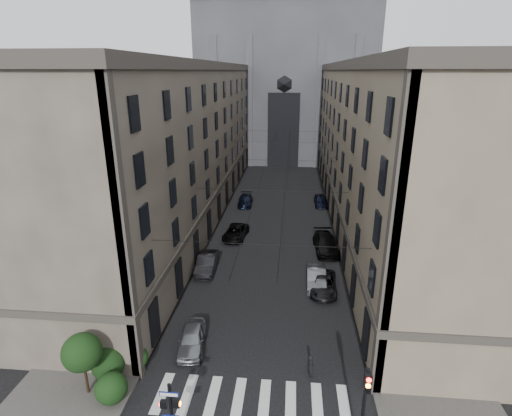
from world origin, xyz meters
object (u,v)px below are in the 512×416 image
(gothic_tower, at_px, (286,71))
(car_right_near, at_px, (316,277))
(car_left_near, at_px, (192,338))
(car_left_midfar, at_px, (236,232))
(traffic_light_right, at_px, (364,404))
(car_right_midfar, at_px, (326,244))
(car_right_far, at_px, (321,200))
(car_right_midnear, at_px, (323,284))
(pedestrian, at_px, (311,366))
(pedestrian_signal_left, at_px, (171,412))
(car_left_midnear, at_px, (207,263))
(car_left_far, at_px, (245,200))

(gothic_tower, relative_size, car_right_near, 12.55)
(car_left_near, height_order, car_left_midfar, car_left_near)
(traffic_light_right, bearing_deg, gothic_tower, 94.38)
(car_right_midfar, bearing_deg, car_right_far, 84.43)
(gothic_tower, bearing_deg, car_right_midnear, -85.16)
(car_right_midnear, bearing_deg, car_right_far, 89.78)
(pedestrian, bearing_deg, car_right_near, -15.21)
(gothic_tower, bearing_deg, traffic_light_right, -85.62)
(car_right_near, relative_size, car_right_midnear, 0.97)
(traffic_light_right, bearing_deg, pedestrian_signal_left, -177.36)
(car_left_midfar, xyz_separation_m, car_right_midfar, (9.85, -2.51, 0.14))
(car_left_near, xyz_separation_m, pedestrian, (7.93, -2.07, 0.07))
(pedestrian_signal_left, bearing_deg, car_left_near, 97.23)
(traffic_light_right, xyz_separation_m, car_right_midnear, (-0.73, 15.52, -2.63))
(car_right_midnear, bearing_deg, traffic_light_right, -84.68)
(gothic_tower, relative_size, car_left_midnear, 12.18)
(pedestrian_signal_left, height_order, car_left_far, pedestrian_signal_left)
(car_right_near, bearing_deg, car_right_far, 86.09)
(car_right_midnear, height_order, car_right_midfar, car_right_midfar)
(car_right_midfar, bearing_deg, pedestrian, -100.99)
(pedestrian_signal_left, height_order, car_left_midnear, pedestrian_signal_left)
(traffic_light_right, relative_size, car_right_midfar, 0.92)
(traffic_light_right, height_order, car_right_midnear, traffic_light_right)
(car_right_far, bearing_deg, pedestrian_signal_left, -105.04)
(car_left_near, height_order, car_right_midfar, car_right_midfar)
(car_left_near, bearing_deg, car_right_near, 39.89)
(car_right_midfar, xyz_separation_m, pedestrian, (-2.21, -18.43, -0.03))
(traffic_light_right, distance_m, car_left_midfar, 28.02)
(pedestrian_signal_left, relative_size, car_right_far, 0.94)
(pedestrian_signal_left, bearing_deg, car_right_midnear, 62.25)
(car_left_near, bearing_deg, gothic_tower, 79.75)
(pedestrian_signal_left, relative_size, car_right_midfar, 0.71)
(traffic_light_right, bearing_deg, car_right_far, 89.37)
(car_left_far, bearing_deg, car_left_near, -92.29)
(car_left_midfar, bearing_deg, car_right_midnear, -43.47)
(pedestrian_signal_left, distance_m, car_left_far, 38.31)
(car_right_midfar, bearing_deg, car_right_midnear, -99.65)
(car_right_midnear, bearing_deg, car_right_midfar, 87.13)
(car_left_midfar, distance_m, car_right_midnear, 13.95)
(car_left_near, distance_m, pedestrian, 8.19)
(car_left_midnear, height_order, car_left_midfar, car_left_midnear)
(car_left_midfar, height_order, pedestrian, pedestrian)
(car_right_near, xyz_separation_m, pedestrian, (-0.86, -11.25, 0.03))
(gothic_tower, xyz_separation_m, car_right_near, (4.30, -56.62, -17.04))
(car_right_near, bearing_deg, car_left_midnear, 170.64)
(car_left_midfar, relative_size, car_right_far, 1.14)
(car_left_near, relative_size, car_right_midnear, 0.88)
(car_left_near, distance_m, car_right_midfar, 19.25)
(car_right_midnear, bearing_deg, car_right_near, 124.93)
(car_left_midfar, distance_m, car_right_near, 12.90)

